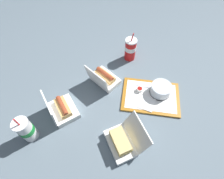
{
  "coord_description": "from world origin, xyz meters",
  "views": [
    {
      "loc": [
        0.23,
        -0.57,
        0.98
      ],
      "look_at": [
        0.03,
        0.03,
        0.05
      ],
      "focal_mm": 28.0,
      "sensor_mm": 36.0,
      "label": 1
    }
  ],
  "objects_px": {
    "ketchup_cup": "(140,89)",
    "clamshell_hotdog_front": "(104,78)",
    "plastic_fork": "(145,86)",
    "soda_cup_center": "(130,49)",
    "soda_cup_right": "(26,130)",
    "clamshell_hotdog_right": "(62,109)",
    "clamshell_sandwich_center": "(122,142)",
    "food_tray": "(151,96)",
    "cake_container": "(161,90)"
  },
  "relations": [
    {
      "from": "food_tray",
      "to": "clamshell_hotdog_right",
      "type": "bearing_deg",
      "value": -149.63
    },
    {
      "from": "plastic_fork",
      "to": "clamshell_hotdog_front",
      "type": "relative_size",
      "value": 0.47
    },
    {
      "from": "clamshell_hotdog_right",
      "to": "soda_cup_right",
      "type": "bearing_deg",
      "value": -117.99
    },
    {
      "from": "food_tray",
      "to": "soda_cup_right",
      "type": "bearing_deg",
      "value": -141.06
    },
    {
      "from": "cake_container",
      "to": "ketchup_cup",
      "type": "xyz_separation_m",
      "value": [
        -0.13,
        -0.03,
        -0.02
      ]
    },
    {
      "from": "soda_cup_right",
      "to": "cake_container",
      "type": "bearing_deg",
      "value": 39.27
    },
    {
      "from": "clamshell_hotdog_right",
      "to": "plastic_fork",
      "type": "bearing_deg",
      "value": 38.58
    },
    {
      "from": "soda_cup_center",
      "to": "cake_container",
      "type": "bearing_deg",
      "value": -42.56
    },
    {
      "from": "plastic_fork",
      "to": "soda_cup_center",
      "type": "bearing_deg",
      "value": 119.88
    },
    {
      "from": "ketchup_cup",
      "to": "clamshell_sandwich_center",
      "type": "height_order",
      "value": "clamshell_sandwich_center"
    },
    {
      "from": "clamshell_hotdog_front",
      "to": "soda_cup_right",
      "type": "distance_m",
      "value": 0.56
    },
    {
      "from": "food_tray",
      "to": "ketchup_cup",
      "type": "distance_m",
      "value": 0.09
    },
    {
      "from": "soda_cup_right",
      "to": "plastic_fork",
      "type": "bearing_deg",
      "value": 45.07
    },
    {
      "from": "plastic_fork",
      "to": "clamshell_hotdog_right",
      "type": "bearing_deg",
      "value": -147.51
    },
    {
      "from": "clamshell_sandwich_center",
      "to": "soda_cup_center",
      "type": "height_order",
      "value": "soda_cup_center"
    },
    {
      "from": "plastic_fork",
      "to": "soda_cup_right",
      "type": "bearing_deg",
      "value": -141.02
    },
    {
      "from": "ketchup_cup",
      "to": "cake_container",
      "type": "bearing_deg",
      "value": 12.31
    },
    {
      "from": "food_tray",
      "to": "cake_container",
      "type": "height_order",
      "value": "cake_container"
    },
    {
      "from": "plastic_fork",
      "to": "clamshell_hotdog_front",
      "type": "bearing_deg",
      "value": -177.8
    },
    {
      "from": "food_tray",
      "to": "ketchup_cup",
      "type": "xyz_separation_m",
      "value": [
        -0.08,
        0.02,
        0.02
      ]
    },
    {
      "from": "plastic_fork",
      "to": "clamshell_sandwich_center",
      "type": "xyz_separation_m",
      "value": [
        -0.03,
        -0.42,
        0.03
      ]
    },
    {
      "from": "soda_cup_center",
      "to": "soda_cup_right",
      "type": "distance_m",
      "value": 0.86
    },
    {
      "from": "ketchup_cup",
      "to": "soda_cup_right",
      "type": "bearing_deg",
      "value": -135.85
    },
    {
      "from": "soda_cup_center",
      "to": "plastic_fork",
      "type": "bearing_deg",
      "value": -54.03
    },
    {
      "from": "food_tray",
      "to": "cake_container",
      "type": "xyz_separation_m",
      "value": [
        0.05,
        0.05,
        0.04
      ]
    },
    {
      "from": "food_tray",
      "to": "clamshell_sandwich_center",
      "type": "relative_size",
      "value": 1.52
    },
    {
      "from": "clamshell_sandwich_center",
      "to": "clamshell_hotdog_right",
      "type": "bearing_deg",
      "value": 169.92
    },
    {
      "from": "soda_cup_center",
      "to": "clamshell_hotdog_front",
      "type": "bearing_deg",
      "value": -110.19
    },
    {
      "from": "clamshell_hotdog_right",
      "to": "soda_cup_right",
      "type": "relative_size",
      "value": 1.0
    },
    {
      "from": "clamshell_hotdog_right",
      "to": "soda_cup_center",
      "type": "height_order",
      "value": "soda_cup_center"
    },
    {
      "from": "ketchup_cup",
      "to": "clamshell_hotdog_front",
      "type": "xyz_separation_m",
      "value": [
        -0.25,
        0.0,
        0.01
      ]
    },
    {
      "from": "soda_cup_center",
      "to": "soda_cup_right",
      "type": "relative_size",
      "value": 1.0
    },
    {
      "from": "ketchup_cup",
      "to": "clamshell_hotdog_right",
      "type": "height_order",
      "value": "clamshell_hotdog_right"
    },
    {
      "from": "ketchup_cup",
      "to": "clamshell_hotdog_right",
      "type": "relative_size",
      "value": 0.17
    },
    {
      "from": "soda_cup_right",
      "to": "clamshell_hotdog_right",
      "type": "bearing_deg",
      "value": 62.01
    },
    {
      "from": "food_tray",
      "to": "clamshell_sandwich_center",
      "type": "bearing_deg",
      "value": -103.96
    },
    {
      "from": "plastic_fork",
      "to": "clamshell_hotdog_front",
      "type": "height_order",
      "value": "clamshell_hotdog_front"
    },
    {
      "from": "clamshell_hotdog_front",
      "to": "soda_cup_right",
      "type": "height_order",
      "value": "soda_cup_right"
    },
    {
      "from": "soda_cup_right",
      "to": "food_tray",
      "type": "bearing_deg",
      "value": 38.94
    },
    {
      "from": "ketchup_cup",
      "to": "plastic_fork",
      "type": "xyz_separation_m",
      "value": [
        0.03,
        0.04,
        -0.01
      ]
    },
    {
      "from": "clamshell_sandwich_center",
      "to": "clamshell_hotdog_front",
      "type": "xyz_separation_m",
      "value": [
        -0.24,
        0.38,
        -0.0
      ]
    },
    {
      "from": "cake_container",
      "to": "soda_cup_center",
      "type": "height_order",
      "value": "soda_cup_center"
    },
    {
      "from": "ketchup_cup",
      "to": "clamshell_hotdog_front",
      "type": "relative_size",
      "value": 0.17
    },
    {
      "from": "clamshell_hotdog_right",
      "to": "soda_cup_center",
      "type": "distance_m",
      "value": 0.64
    },
    {
      "from": "cake_container",
      "to": "ketchup_cup",
      "type": "bearing_deg",
      "value": -167.69
    },
    {
      "from": "food_tray",
      "to": "soda_cup_right",
      "type": "relative_size",
      "value": 1.77
    },
    {
      "from": "plastic_fork",
      "to": "clamshell_hotdog_front",
      "type": "xyz_separation_m",
      "value": [
        -0.28,
        -0.04,
        0.02
      ]
    },
    {
      "from": "plastic_fork",
      "to": "soda_cup_right",
      "type": "relative_size",
      "value": 0.47
    },
    {
      "from": "clamshell_hotdog_right",
      "to": "soda_cup_right",
      "type": "distance_m",
      "value": 0.22
    },
    {
      "from": "clamshell_sandwich_center",
      "to": "ketchup_cup",
      "type": "bearing_deg",
      "value": 88.84
    }
  ]
}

